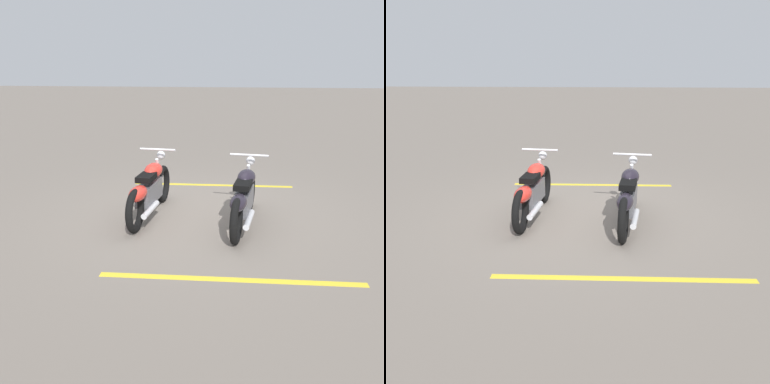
# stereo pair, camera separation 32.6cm
# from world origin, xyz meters

# --- Properties ---
(ground_plane) EXTENTS (60.00, 60.00, 0.00)m
(ground_plane) POSITION_xyz_m (0.00, 0.00, 0.00)
(ground_plane) COLOR slate
(motorcycle_bright_foreground) EXTENTS (2.23, 0.62, 1.04)m
(motorcycle_bright_foreground) POSITION_xyz_m (0.12, -0.77, 0.46)
(motorcycle_bright_foreground) COLOR black
(motorcycle_bright_foreground) RESTS_ON ground
(motorcycle_dark_foreground) EXTENTS (2.22, 0.63, 1.04)m
(motorcycle_dark_foreground) POSITION_xyz_m (0.44, 0.76, 0.46)
(motorcycle_dark_foreground) COLOR black
(motorcycle_dark_foreground) RESTS_ON ground
(parking_stripe_near) EXTENTS (0.14, 3.20, 0.01)m
(parking_stripe_near) POSITION_xyz_m (-1.92, 0.17, 0.00)
(parking_stripe_near) COLOR yellow
(parking_stripe_near) RESTS_ON ground
(parking_stripe_mid) EXTENTS (0.14, 3.20, 0.01)m
(parking_stripe_mid) POSITION_xyz_m (2.28, 0.61, 0.00)
(parking_stripe_mid) COLOR yellow
(parking_stripe_mid) RESTS_ON ground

